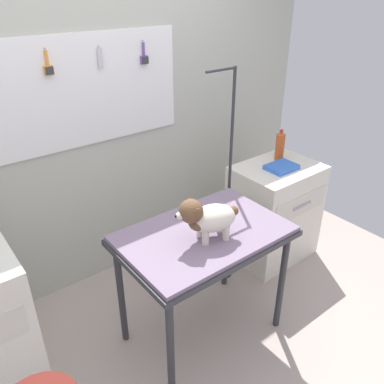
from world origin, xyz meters
name	(u,v)px	position (x,y,z in m)	size (l,w,h in m)	color
ground	(209,365)	(0.00, 0.00, -0.02)	(4.40, 4.00, 0.04)	#B1A196
rear_wall_panel	(99,137)	(0.00, 1.28, 1.16)	(4.00, 0.11, 2.30)	#B4B6A8
grooming_table	(204,243)	(0.13, 0.23, 0.76)	(1.03, 0.67, 0.84)	#2D2D33
grooming_arm	(228,191)	(0.66, 0.59, 0.79)	(0.30, 0.11, 1.69)	#2D2D33
dog	(207,217)	(0.09, 0.16, 0.99)	(0.38, 0.25, 0.28)	silver
cabinet_right	(274,212)	(1.18, 0.56, 0.42)	(0.68, 0.54, 0.85)	silver
soda_bottle	(280,146)	(1.30, 0.67, 0.97)	(0.07, 0.07, 0.26)	#BD4E1F
supply_tray	(281,167)	(1.17, 0.52, 0.87)	(0.24, 0.18, 0.04)	blue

